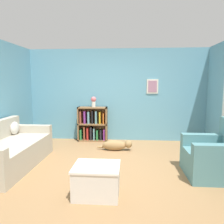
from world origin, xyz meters
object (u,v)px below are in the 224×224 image
Objects in this scene: dog at (117,145)px; bookshelf at (92,125)px; vase at (94,101)px; recliner_chair at (216,156)px; couch at (8,151)px; coffee_table at (97,179)px.

bookshelf is at bearing 130.08° from dog.
vase is (-0.70, 0.86, 1.01)m from dog.
bookshelf reaches higher than dog.
recliner_chair is 2.29m from dog.
coffee_table is at bearing -26.98° from couch.
vase reaches higher than recliner_chair.
couch is 3.06× the size of coffee_table.
dog is (0.74, -0.88, -0.32)m from bookshelf.
dog is (0.17, 2.18, -0.11)m from coffee_table.
couch is at bearing -123.50° from vase.
vase reaches higher than bookshelf.
couch is at bearing -122.55° from bookshelf.
coffee_table is at bearing -79.51° from bookshelf.
dog is (2.07, 1.21, -0.18)m from couch.
vase is at bearing 99.80° from coffee_table.
bookshelf is at bearing 57.45° from couch.
dog is at bearing 30.33° from couch.
couch is 2.04× the size of recliner_chair.
coffee_table reaches higher than dog.
vase is (-2.52, 2.23, 0.78)m from recliner_chair.
coffee_table is 0.76× the size of dog.
couch is 3.90m from recliner_chair.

